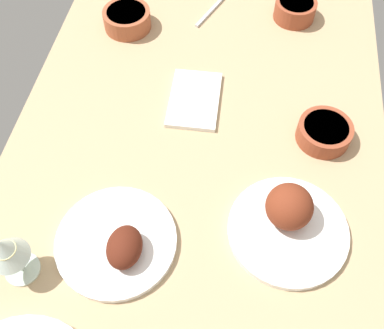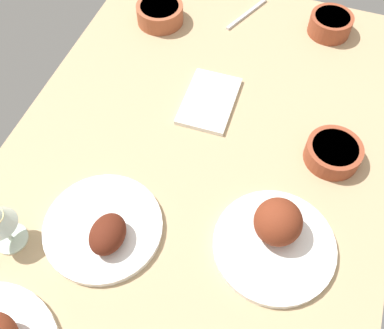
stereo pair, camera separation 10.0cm
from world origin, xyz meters
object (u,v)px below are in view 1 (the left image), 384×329
object	(u,v)px
wine_glass	(6,251)
folded_napkin	(194,99)
plate_near_viewer	(288,219)
plate_center_main	(118,243)
bowl_sauce	(324,132)
fork_loose	(212,9)
bowl_soup	(295,9)
bowl_onions	(127,18)

from	to	relation	value
wine_glass	folded_napkin	xyz separation A→B (cm)	(-49.38, 27.24, -9.33)
plate_near_viewer	wine_glass	size ratio (longest dim) A/B	1.80
plate_center_main	bowl_sauce	distance (cm)	53.96
fork_loose	folded_napkin	bearing A→B (deg)	-156.33
plate_center_main	folded_napkin	bearing A→B (deg)	167.32
folded_napkin	bowl_sauce	bearing A→B (deg)	77.73
plate_near_viewer	bowl_sauce	world-z (taller)	plate_near_viewer
bowl_soup	folded_napkin	xyz separation A→B (cm)	(36.50, -23.96, -2.43)
plate_center_main	bowl_soup	xyz separation A→B (cm)	(-77.99, 33.30, 1.25)
bowl_onions	bowl_sauce	size ratio (longest dim) A/B	1.05
plate_center_main	wine_glass	xyz separation A→B (cm)	(7.88, -17.90, 8.15)
plate_center_main	bowl_soup	bearing A→B (deg)	156.88
plate_near_viewer	bowl_onions	size ratio (longest dim) A/B	1.88
plate_near_viewer	wine_glass	xyz separation A→B (cm)	(17.77, -51.72, 6.79)
plate_center_main	wine_glass	bearing A→B (deg)	-66.23
bowl_soup	fork_loose	world-z (taller)	bowl_soup
bowl_sauce	wine_glass	bearing A→B (deg)	-54.48
folded_napkin	fork_loose	size ratio (longest dim) A/B	1.06
bowl_sauce	fork_loose	distance (cm)	53.80
bowl_soup	fork_loose	size ratio (longest dim) A/B	0.66
bowl_sauce	wine_glass	size ratio (longest dim) A/B	0.91
bowl_sauce	bowl_soup	world-z (taller)	bowl_soup
plate_center_main	fork_loose	bearing A→B (deg)	173.18
plate_near_viewer	wine_glass	world-z (taller)	wine_glass
plate_near_viewer	bowl_sauce	distance (cm)	25.79
bowl_onions	fork_loose	bearing A→B (deg)	115.30
bowl_sauce	folded_napkin	xyz separation A→B (cm)	(-6.99, -32.15, -1.94)
wine_glass	bowl_onions	bearing A→B (deg)	176.95
plate_near_viewer	fork_loose	distance (cm)	72.02
plate_near_viewer	fork_loose	size ratio (longest dim) A/B	1.41
bowl_sauce	fork_loose	xyz separation A→B (cm)	(-43.04, -32.21, -2.14)
wine_glass	bowl_sauce	bearing A→B (deg)	125.52
plate_center_main	fork_loose	world-z (taller)	plate_center_main
bowl_onions	bowl_sauce	bearing A→B (deg)	59.94
bowl_sauce	wine_glass	world-z (taller)	wine_glass
plate_center_main	folded_napkin	xyz separation A→B (cm)	(-41.49, 9.34, -1.17)
bowl_onions	wine_glass	bearing A→B (deg)	-3.05
plate_near_viewer	bowl_soup	size ratio (longest dim) A/B	2.12
bowl_onions	folded_napkin	distance (cm)	34.29
wine_glass	fork_loose	world-z (taller)	wine_glass
plate_near_viewer	bowl_sauce	bearing A→B (deg)	162.71
wine_glass	folded_napkin	world-z (taller)	wine_glass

